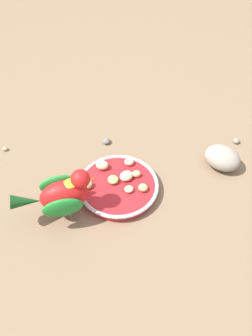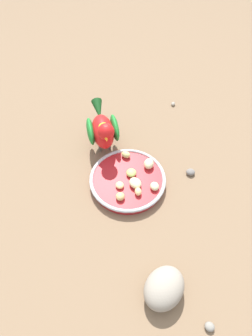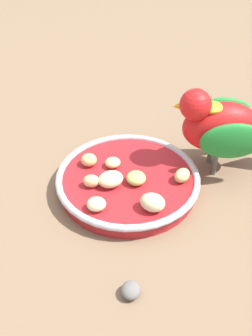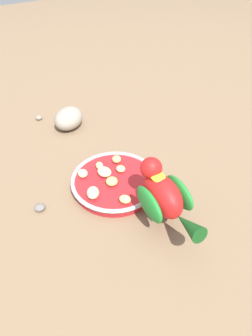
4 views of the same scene
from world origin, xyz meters
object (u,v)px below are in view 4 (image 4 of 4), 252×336
at_px(apple_piece_1, 104,172).
at_px(apple_piece_7, 117,159).
at_px(apple_piece_5, 100,166).
at_px(rock_large, 69,118).
at_px(apple_piece_6, 93,193).
at_px(parrot, 163,195).
at_px(apple_piece_3, 83,173).
at_px(pebble_2, 40,207).
at_px(apple_piece_2, 125,199).
at_px(feeding_bowl, 115,182).
at_px(pebble_1, 39,118).
at_px(apple_piece_4, 121,169).
at_px(apple_piece_0, 112,181).

distance_m(apple_piece_1, apple_piece_7, 0.06).
distance_m(apple_piece_5, apple_piece_7, 0.05).
relative_size(apple_piece_7, rock_large, 0.24).
height_order(apple_piece_5, apple_piece_6, apple_piece_6).
height_order(apple_piece_5, parrot, parrot).
bearing_deg(apple_piece_3, pebble_2, 12.20).
bearing_deg(apple_piece_2, feeding_bowl, -104.14).
bearing_deg(feeding_bowl, apple_piece_3, -41.37).
bearing_deg(rock_large, feeding_bowl, 86.80).
bearing_deg(feeding_bowl, parrot, 100.50).
relative_size(feeding_bowl, apple_piece_5, 9.01).
distance_m(parrot, rock_large, 0.46).
height_order(feeding_bowl, pebble_1, feeding_bowl).
bearing_deg(parrot, apple_piece_4, 5.21).
height_order(apple_piece_4, pebble_1, apple_piece_4).
xyz_separation_m(apple_piece_7, pebble_2, (0.23, 0.03, -0.02)).
xyz_separation_m(apple_piece_6, pebble_2, (0.12, -0.05, -0.03)).
height_order(pebble_1, pebble_2, pebble_2).
bearing_deg(feeding_bowl, apple_piece_4, -147.25).
bearing_deg(apple_piece_0, apple_piece_6, 12.46).
bearing_deg(apple_piece_4, rock_large, -87.51).
distance_m(apple_piece_3, rock_large, 0.27).
xyz_separation_m(feeding_bowl, apple_piece_0, (0.01, 0.01, 0.02)).
xyz_separation_m(apple_piece_0, rock_large, (-0.03, -0.32, 0.00)).
xyz_separation_m(apple_piece_1, apple_piece_7, (-0.05, -0.03, -0.00)).
bearing_deg(parrot, apple_piece_2, 39.00).
xyz_separation_m(apple_piece_4, rock_large, (0.01, -0.29, 0.00)).
xyz_separation_m(feeding_bowl, apple_piece_6, (0.07, 0.02, 0.02)).
bearing_deg(rock_large, pebble_1, -55.30).
bearing_deg(apple_piece_2, apple_piece_7, -113.80).
distance_m(apple_piece_2, apple_piece_6, 0.08).
bearing_deg(pebble_2, feeding_bowl, 172.19).
relative_size(apple_piece_1, pebble_2, 1.48).
bearing_deg(apple_piece_6, apple_piece_2, 133.35).
distance_m(apple_piece_4, apple_piece_7, 0.04).
height_order(apple_piece_3, apple_piece_6, apple_piece_6).
distance_m(apple_piece_0, rock_large, 0.32).
distance_m(apple_piece_2, apple_piece_4, 0.11).
height_order(apple_piece_0, apple_piece_5, apple_piece_5).
relative_size(apple_piece_0, pebble_2, 1.14).
bearing_deg(parrot, apple_piece_5, 16.62).
distance_m(apple_piece_1, apple_piece_4, 0.04).
bearing_deg(apple_piece_7, apple_piece_3, 1.13).
distance_m(feeding_bowl, apple_piece_2, 0.08).
bearing_deg(apple_piece_7, parrot, 86.93).
xyz_separation_m(apple_piece_0, apple_piece_7, (-0.05, -0.07, 0.00)).
relative_size(apple_piece_4, apple_piece_6, 0.69).
distance_m(apple_piece_0, pebble_1, 0.42).
height_order(feeding_bowl, apple_piece_1, apple_piece_1).
distance_m(apple_piece_1, apple_piece_2, 0.11).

